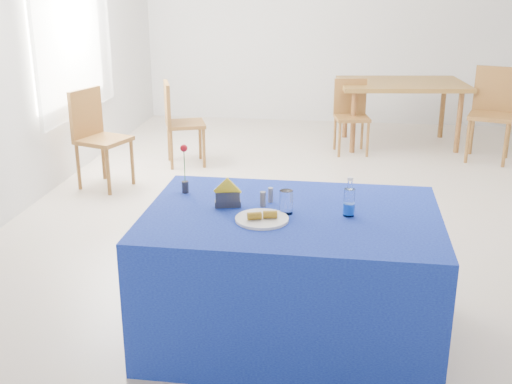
# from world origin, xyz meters

# --- Properties ---
(floor) EXTENTS (7.00, 7.00, 0.00)m
(floor) POSITION_xyz_m (0.00, 0.00, 0.00)
(floor) COLOR beige
(floor) RESTS_ON ground
(room_shell) EXTENTS (7.00, 7.00, 7.00)m
(room_shell) POSITION_xyz_m (0.00, 0.00, 1.75)
(room_shell) COLOR silver
(room_shell) RESTS_ON ground
(window_pane) EXTENTS (0.04, 1.50, 1.60)m
(window_pane) POSITION_xyz_m (-2.47, 0.80, 1.55)
(window_pane) COLOR white
(window_pane) RESTS_ON room_shell
(curtain) EXTENTS (0.04, 1.75, 1.85)m
(curtain) POSITION_xyz_m (-2.40, 0.80, 1.55)
(curtain) COLOR white
(curtain) RESTS_ON room_shell
(plate) EXTENTS (0.28, 0.28, 0.01)m
(plate) POSITION_xyz_m (-0.15, -2.18, 0.77)
(plate) COLOR white
(plate) RESTS_ON blue_table
(drinking_glass) EXTENTS (0.07, 0.07, 0.13)m
(drinking_glass) POSITION_xyz_m (-0.03, -2.06, 0.82)
(drinking_glass) COLOR white
(drinking_glass) RESTS_ON blue_table
(salt_shaker) EXTENTS (0.03, 0.03, 0.08)m
(salt_shaker) POSITION_xyz_m (-0.14, -1.90, 0.80)
(salt_shaker) COLOR slate
(salt_shaker) RESTS_ON blue_table
(pepper_shaker) EXTENTS (0.03, 0.03, 0.08)m
(pepper_shaker) POSITION_xyz_m (-0.17, -1.97, 0.80)
(pepper_shaker) COLOR #5D5C61
(pepper_shaker) RESTS_ON blue_table
(blue_table) EXTENTS (1.60, 1.10, 0.76)m
(blue_table) POSITION_xyz_m (0.00, -2.04, 0.38)
(blue_table) COLOR navy
(blue_table) RESTS_ON floor
(water_bottle) EXTENTS (0.06, 0.06, 0.21)m
(water_bottle) POSITION_xyz_m (0.30, -2.04, 0.83)
(water_bottle) COLOR white
(water_bottle) RESTS_ON blue_table
(napkin_holder) EXTENTS (0.16, 0.09, 0.17)m
(napkin_holder) POSITION_xyz_m (-0.36, -2.00, 0.81)
(napkin_holder) COLOR #323237
(napkin_holder) RESTS_ON blue_table
(rose_vase) EXTENTS (0.04, 0.04, 0.29)m
(rose_vase) POSITION_xyz_m (-0.65, -1.81, 0.90)
(rose_vase) COLOR #26252A
(rose_vase) RESTS_ON blue_table
(oak_table) EXTENTS (1.56, 1.12, 0.76)m
(oak_table) POSITION_xyz_m (0.89, 2.37, 0.68)
(oak_table) COLOR olive
(oak_table) RESTS_ON floor
(chair_bg_left) EXTENTS (0.43, 0.43, 0.83)m
(chair_bg_left) POSITION_xyz_m (0.31, 1.98, 0.48)
(chair_bg_left) COLOR brown
(chair_bg_left) RESTS_ON floor
(chair_bg_right) EXTENTS (0.56, 0.56, 1.00)m
(chair_bg_right) POSITION_xyz_m (1.84, 1.91, 0.58)
(chair_bg_right) COLOR brown
(chair_bg_right) RESTS_ON floor
(chair_win_a) EXTENTS (0.53, 0.53, 0.94)m
(chair_win_a) POSITION_xyz_m (-2.09, 0.38, 0.54)
(chair_win_a) COLOR brown
(chair_win_a) RESTS_ON floor
(chair_win_b) EXTENTS (0.51, 0.51, 0.89)m
(chair_win_b) POSITION_xyz_m (-1.51, 1.18, 0.52)
(chair_win_b) COLOR brown
(chair_win_b) RESTS_ON floor
(banana_pieces) EXTENTS (0.16, 0.09, 0.04)m
(banana_pieces) POSITION_xyz_m (-0.14, -2.20, 0.80)
(banana_pieces) COLOR gold
(banana_pieces) RESTS_ON plate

